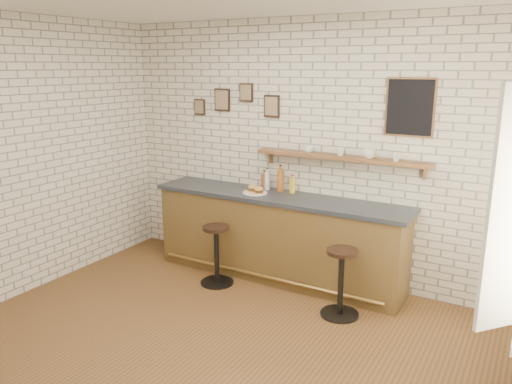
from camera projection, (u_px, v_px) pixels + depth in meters
ground at (214, 350)px, 4.45m from camera, size 5.00×5.00×0.00m
bar_counter at (277, 236)px, 5.88m from camera, size 3.10×0.65×1.01m
sandwich_plate at (255, 193)px, 5.84m from camera, size 0.28×0.28×0.01m
ciabatta_sandwich at (256, 189)px, 5.82m from camera, size 0.25×0.17×0.08m
potato_chips at (254, 192)px, 5.85m from camera, size 0.26×0.18×0.00m
bitters_bottle_brown at (264, 181)px, 6.03m from camera, size 0.07×0.07×0.23m
bitters_bottle_white at (267, 181)px, 6.00m from camera, size 0.07×0.07×0.26m
bitters_bottle_amber at (280, 180)px, 5.91m from camera, size 0.08×0.08×0.32m
condiment_bottle_yellow at (292, 185)px, 5.84m from camera, size 0.07×0.07×0.22m
bar_stool_left at (217, 253)px, 5.73m from camera, size 0.39×0.39×0.69m
bar_stool_right at (341, 280)px, 4.98m from camera, size 0.39×0.39×0.71m
wall_shelf at (340, 158)px, 5.49m from camera, size 2.00×0.18×0.18m
shelf_cup_a at (309, 149)px, 5.65m from camera, size 0.15×0.15×0.09m
shelf_cup_b at (341, 152)px, 5.47m from camera, size 0.13×0.13×0.09m
shelf_cup_c at (369, 153)px, 5.31m from camera, size 0.19×0.19×0.11m
shelf_cup_d at (396, 157)px, 5.17m from camera, size 0.13×0.13×0.09m
back_wall_decor at (330, 105)px, 5.50m from camera, size 2.96×0.02×0.56m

